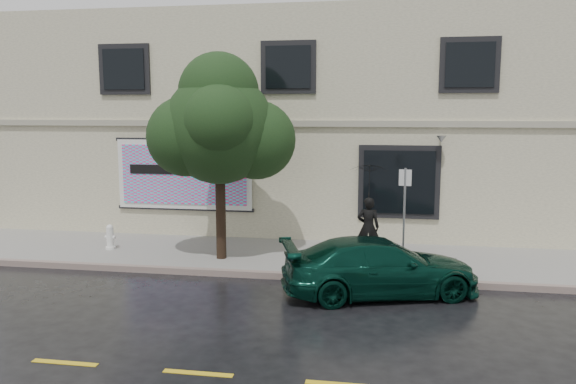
% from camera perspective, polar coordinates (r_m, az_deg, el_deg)
% --- Properties ---
extents(ground, '(90.00, 90.00, 0.00)m').
position_cam_1_polar(ground, '(12.19, -3.83, -10.74)').
color(ground, black).
rests_on(ground, ground).
extents(sidewalk, '(20.00, 3.50, 0.15)m').
position_cam_1_polar(sidewalk, '(15.22, -1.02, -6.56)').
color(sidewalk, gray).
rests_on(sidewalk, ground).
extents(curb, '(20.00, 0.18, 0.16)m').
position_cam_1_polar(curb, '(13.56, -2.37, -8.42)').
color(curb, gray).
rests_on(curb, ground).
extents(road_marking, '(19.00, 0.12, 0.01)m').
position_cam_1_polar(road_marking, '(9.08, -9.12, -17.71)').
color(road_marking, gold).
rests_on(road_marking, ground).
extents(building, '(20.00, 8.12, 7.00)m').
position_cam_1_polar(building, '(20.39, 1.90, 6.94)').
color(building, beige).
rests_on(building, ground).
extents(billboard, '(4.30, 0.16, 2.20)m').
position_cam_1_polar(billboard, '(17.28, -10.52, 1.76)').
color(billboard, white).
rests_on(billboard, ground).
extents(car, '(4.61, 3.05, 1.24)m').
position_cam_1_polar(car, '(12.40, 9.33, -7.52)').
color(car, '#083025').
rests_on(car, ground).
extents(pedestrian, '(0.59, 0.39, 1.59)m').
position_cam_1_polar(pedestrian, '(14.87, 8.15, -3.55)').
color(pedestrian, black).
rests_on(pedestrian, sidewalk).
extents(umbrella, '(1.16, 1.16, 0.78)m').
position_cam_1_polar(umbrella, '(14.67, 8.24, 0.98)').
color(umbrella, black).
rests_on(umbrella, pedestrian).
extents(street_tree, '(2.82, 2.82, 4.78)m').
position_cam_1_polar(street_tree, '(14.38, -6.99, 6.37)').
color(street_tree, black).
rests_on(street_tree, sidewalk).
extents(fire_hydrant, '(0.29, 0.27, 0.70)m').
position_cam_1_polar(fire_hydrant, '(16.39, -17.62, -4.39)').
color(fire_hydrant, white).
rests_on(fire_hydrant, sidewalk).
extents(sign_pole, '(0.30, 0.07, 2.45)m').
position_cam_1_polar(sign_pole, '(13.96, 11.73, -1.55)').
color(sign_pole, gray).
rests_on(sign_pole, sidewalk).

